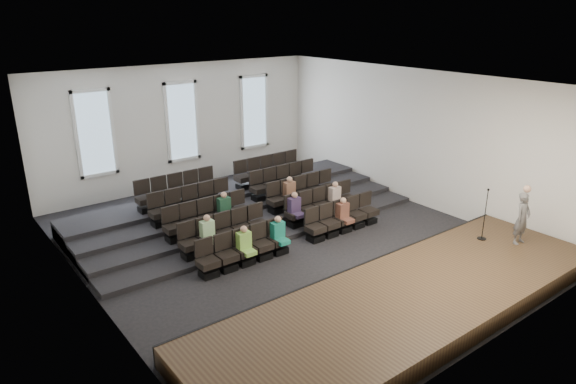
% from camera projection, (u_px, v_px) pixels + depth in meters
% --- Properties ---
extents(ground, '(14.00, 14.00, 0.00)m').
position_uv_depth(ground, '(286.00, 240.00, 16.43)').
color(ground, black).
rests_on(ground, ground).
extents(ceiling, '(12.00, 14.00, 0.02)m').
position_uv_depth(ceiling, '(286.00, 82.00, 14.75)').
color(ceiling, white).
rests_on(ceiling, ground).
extents(wall_back, '(12.00, 0.04, 5.00)m').
position_uv_depth(wall_back, '(182.00, 126.00, 20.85)').
color(wall_back, silver).
rests_on(wall_back, ground).
extents(wall_front, '(12.00, 0.04, 5.00)m').
position_uv_depth(wall_front, '(496.00, 244.00, 10.33)').
color(wall_front, silver).
rests_on(wall_front, ground).
extents(wall_left, '(0.04, 14.00, 5.00)m').
position_uv_depth(wall_left, '(83.00, 209.00, 12.15)').
color(wall_left, silver).
rests_on(wall_left, ground).
extents(wall_right, '(0.04, 14.00, 5.00)m').
position_uv_depth(wall_right, '(415.00, 137.00, 19.03)').
color(wall_right, silver).
rests_on(wall_right, ground).
extents(stage, '(11.80, 3.60, 0.50)m').
position_uv_depth(stage, '(412.00, 301.00, 12.52)').
color(stage, '#46331E').
rests_on(stage, ground).
extents(stage_lip, '(11.80, 0.06, 0.52)m').
position_uv_depth(stage_lip, '(360.00, 273.00, 13.85)').
color(stage_lip, black).
rests_on(stage_lip, ground).
extents(risers, '(11.80, 4.80, 0.60)m').
position_uv_depth(risers, '(234.00, 206.00, 18.74)').
color(risers, black).
rests_on(risers, ground).
extents(seating_rows, '(6.80, 4.70, 1.67)m').
position_uv_depth(seating_rows, '(258.00, 206.00, 17.35)').
color(seating_rows, black).
rests_on(seating_rows, ground).
extents(windows, '(8.44, 0.10, 3.24)m').
position_uv_depth(windows, '(182.00, 122.00, 20.74)').
color(windows, white).
rests_on(windows, wall_back).
extents(audience, '(5.45, 2.64, 1.10)m').
position_uv_depth(audience, '(280.00, 214.00, 16.40)').
color(audience, '#8BC64F').
rests_on(audience, seating_rows).
extents(speaker, '(0.57, 0.37, 1.54)m').
position_uv_depth(speaker, '(522.00, 218.00, 14.81)').
color(speaker, '#5A5755').
rests_on(speaker, stage).
extents(mic_stand, '(0.27, 0.27, 1.59)m').
position_uv_depth(mic_stand, '(484.00, 224.00, 15.17)').
color(mic_stand, black).
rests_on(mic_stand, stage).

